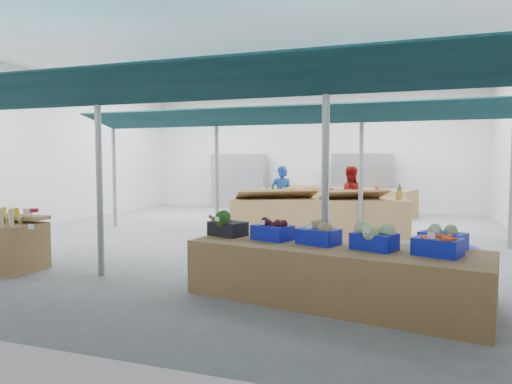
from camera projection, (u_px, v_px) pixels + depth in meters
floor at (248, 238)px, 10.59m from camera, size 13.00×13.00×0.00m
hall at (267, 127)px, 11.76m from camera, size 13.00×13.00×13.00m
pole_grid at (254, 159)px, 8.57m from camera, size 10.00×4.60×3.00m
awnings at (254, 107)px, 8.50m from camera, size 9.50×7.08×0.30m
back_shelving_left at (239, 182)px, 16.99m from camera, size 2.00×0.50×2.00m
back_shelving_right at (362, 184)px, 15.55m from camera, size 2.00×0.50×2.00m
veg_counter at (333, 273)px, 5.80m from camera, size 3.86×1.88×0.72m
fruit_counter at (318, 217)px, 10.83m from camera, size 4.23×1.97×0.88m
far_counter at (340, 201)px, 15.31m from camera, size 4.95×2.74×0.89m
crate_stack at (456, 272)px, 6.01m from camera, size 0.62×0.51×0.65m
vendor_left at (282, 197)px, 12.23m from camera, size 0.68×0.53×1.65m
vendor_right at (350, 198)px, 11.65m from camera, size 0.93×0.80×1.65m
crate_broccoli at (228, 225)px, 6.53m from camera, size 0.59×0.51×0.35m
crate_beets at (272, 230)px, 6.19m from camera, size 0.59×0.51×0.29m
crate_celeriac at (319, 233)px, 5.86m from camera, size 0.59×0.51×0.31m
crate_cabbage at (374, 236)px, 5.51m from camera, size 0.59×0.51×0.35m
crate_carrots at (438, 246)px, 5.16m from camera, size 0.59×0.51×0.29m
sparrow at (213, 219)px, 6.49m from camera, size 0.12×0.09×0.11m
pole_ribbon at (34, 212)px, 6.34m from camera, size 0.12×0.12×0.28m
apple_heap_yellow at (277, 192)px, 10.77m from camera, size 2.00×1.53×0.27m
apple_heap_red at (354, 192)px, 10.63m from camera, size 1.65×1.34×0.27m
pineapple at (399, 192)px, 10.55m from camera, size 0.14×0.14×0.39m
crate_extra at (443, 237)px, 5.56m from camera, size 0.60×0.53×0.32m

